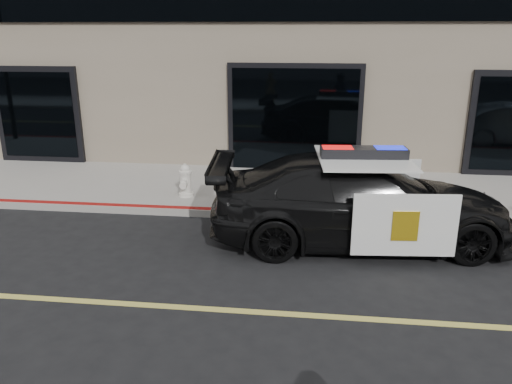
# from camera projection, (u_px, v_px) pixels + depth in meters

# --- Properties ---
(ground) EXTENTS (120.00, 120.00, 0.00)m
(ground) POSITION_uv_depth(u_px,v_px,m) (344.00, 318.00, 6.63)
(ground) COLOR black
(ground) RESTS_ON ground
(sidewalk_n) EXTENTS (60.00, 3.50, 0.15)m
(sidewalk_n) POSITION_uv_depth(u_px,v_px,m) (333.00, 192.00, 11.57)
(sidewalk_n) COLOR gray
(sidewalk_n) RESTS_ON ground
(police_car) EXTENTS (3.04, 5.66, 1.74)m
(police_car) POSITION_uv_depth(u_px,v_px,m) (360.00, 200.00, 8.83)
(police_car) COLOR black
(police_car) RESTS_ON ground
(fire_hydrant) EXTENTS (0.33, 0.46, 0.73)m
(fire_hydrant) POSITION_uv_depth(u_px,v_px,m) (186.00, 181.00, 10.95)
(fire_hydrant) COLOR silver
(fire_hydrant) RESTS_ON sidewalk_n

